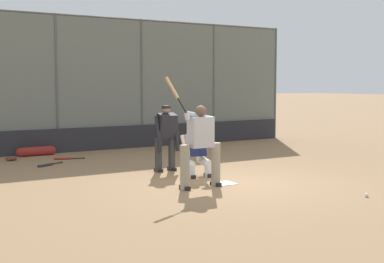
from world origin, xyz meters
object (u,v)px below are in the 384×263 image
Objects in this scene: umpire_home at (166,136)px; spare_bat_third_base_side at (205,145)px; batter_at_plate at (200,143)px; catcher_behind_plate at (197,149)px; spare_bat_near_backstop at (47,165)px; equipment_bag_dugout_side at (36,151)px; fielding_glove_on_dirt at (11,159)px; spare_bat_by_padding at (65,158)px; baseball_loose at (367,195)px.

spare_bat_third_base_side is (-3.64, -3.96, -0.83)m from umpire_home.
batter_at_plate is 1.41× the size of umpire_home.
catcher_behind_plate is 1.56× the size of spare_bat_near_backstop.
batter_at_plate is at bearing 103.22° from equipment_bag_dugout_side.
fielding_glove_on_dirt reaches higher than spare_bat_third_base_side.
equipment_bag_dugout_side is (5.58, -0.51, 0.10)m from spare_bat_third_base_side.
catcher_behind_plate is at bearing -119.61° from batter_at_plate.
fielding_glove_on_dirt is at bearing 37.16° from equipment_bag_dugout_side.
umpire_home is 2.03× the size of spare_bat_by_padding.
baseball_loose is at bearing 131.84° from batter_at_plate.
spare_bat_near_backstop is 1.18m from spare_bat_by_padding.
catcher_behind_plate is at bearing -66.54° from baseball_loose.
baseball_loose is at bearing 112.65° from equipment_bag_dugout_side.
catcher_behind_plate reaches higher than spare_bat_third_base_side.
fielding_glove_on_dirt is at bearing -61.00° from baseball_loose.
spare_bat_third_base_side is at bearing -124.23° from batter_at_plate.
spare_bat_by_padding is at bearing 157.57° from fielding_glove_on_dirt.
equipment_bag_dugout_side reaches higher than fielding_glove_on_dirt.
umpire_home is 5.44m from spare_bat_third_base_side.
catcher_behind_plate is 4.20m from spare_bat_near_backstop.
umpire_home is 3.34m from spare_bat_near_backstop.
baseball_loose is at bearing -41.02° from spare_bat_third_base_side.
spare_bat_third_base_side is 0.65× the size of equipment_bag_dugout_side.
umpire_home is 2.06× the size of spare_bat_near_backstop.
spare_bat_near_backstop is at bearing -68.73° from batter_at_plate.
catcher_behind_plate is 3.90× the size of fielding_glove_on_dirt.
umpire_home is at bearing -68.25° from baseball_loose.
batter_at_plate is 7.38m from spare_bat_third_base_side.
catcher_behind_plate is 5.72m from fielding_glove_on_dirt.
catcher_behind_plate is at bearing 135.32° from spare_bat_by_padding.
equipment_bag_dugout_side reaches higher than spare_bat_near_backstop.
umpire_home is 1.37× the size of equipment_bag_dugout_side.
catcher_behind_plate reaches higher than spare_bat_by_padding.
catcher_behind_plate is at bearing 98.09° from spare_bat_near_backstop.
catcher_behind_plate is at bearing 122.79° from fielding_glove_on_dirt.
baseball_loose is at bearing 110.10° from umpire_home.
equipment_bag_dugout_side is (1.95, -4.46, -0.73)m from umpire_home.
baseball_loose is at bearing 91.60° from spare_bat_near_backstop.
umpire_home reaches higher than spare_bat_near_backstop.
catcher_behind_plate reaches higher than baseball_loose.
baseball_loose is at bearing 119.02° from catcher_behind_plate.
umpire_home is 3.66m from spare_bat_by_padding.
batter_at_plate is 6.86m from equipment_bag_dugout_side.
catcher_behind_plate is 1.58× the size of spare_bat_third_base_side.
spare_bat_by_padding is 1.46m from fielding_glove_on_dirt.
batter_at_plate is 1.92× the size of equipment_bag_dugout_side.
spare_bat_by_padding is at bearing -79.66° from batter_at_plate.
spare_bat_by_padding is 1.31m from equipment_bag_dugout_side.
umpire_home is (-0.39, -2.17, -0.06)m from batter_at_plate.
catcher_behind_plate reaches higher than spare_bat_near_backstop.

